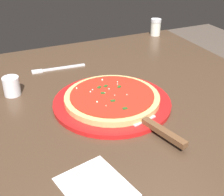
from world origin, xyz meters
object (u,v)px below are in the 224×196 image
(serving_plate, at_px, (112,102))
(cup_small_sauce, at_px, (12,86))
(pizza_server, at_px, (153,125))
(napkin_folded_right, at_px, (96,187))
(pizza, at_px, (112,97))
(parmesan_shaker, at_px, (156,27))
(fork, at_px, (55,69))

(serving_plate, distance_m, cup_small_sauce, 0.30)
(pizza_server, relative_size, cup_small_sauce, 3.99)
(napkin_folded_right, bearing_deg, pizza, -30.08)
(cup_small_sauce, xyz_separation_m, parmesan_shaker, (0.31, -0.68, 0.01))
(pizza_server, bearing_deg, pizza, 14.07)
(pizza, relative_size, parmesan_shaker, 3.57)
(pizza, bearing_deg, cup_small_sauce, 54.97)
(napkin_folded_right, xyz_separation_m, fork, (0.57, -0.07, 0.00))
(pizza_server, xyz_separation_m, napkin_folded_right, (-0.12, 0.20, -0.02))
(fork, distance_m, parmesan_shaker, 0.55)
(pizza, distance_m, pizza_server, 0.16)
(serving_plate, xyz_separation_m, fork, (0.30, 0.08, -0.00))
(parmesan_shaker, bearing_deg, serving_plate, 137.99)
(serving_plate, height_order, pizza, pizza)
(cup_small_sauce, distance_m, parmesan_shaker, 0.74)
(napkin_folded_right, relative_size, fork, 0.74)
(pizza_server, xyz_separation_m, fork, (0.45, 0.12, -0.01))
(fork, bearing_deg, napkin_folded_right, 172.54)
(parmesan_shaker, bearing_deg, napkin_folded_right, 141.88)
(cup_small_sauce, bearing_deg, pizza_server, -139.05)
(cup_small_sauce, relative_size, fork, 0.30)
(pizza, bearing_deg, pizza_server, -165.93)
(pizza_server, distance_m, napkin_folded_right, 0.23)
(serving_plate, relative_size, napkin_folded_right, 2.37)
(parmesan_shaker, bearing_deg, fork, 109.61)
(cup_small_sauce, bearing_deg, napkin_folded_right, -168.74)
(pizza, relative_size, cup_small_sauce, 4.71)
(pizza_server, bearing_deg, fork, 15.08)
(pizza, height_order, napkin_folded_right, pizza)
(pizza, xyz_separation_m, parmesan_shaker, (0.48, -0.43, 0.02))
(serving_plate, height_order, cup_small_sauce, cup_small_sauce)
(pizza, height_order, parmesan_shaker, parmesan_shaker)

